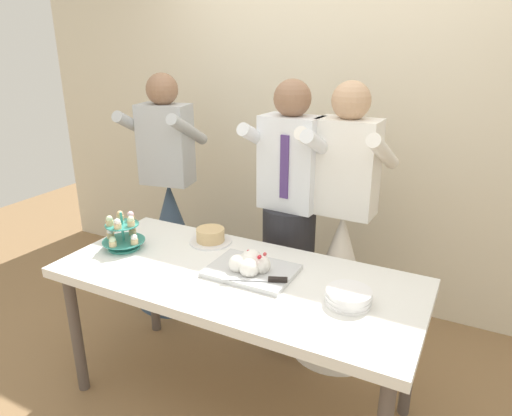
{
  "coord_description": "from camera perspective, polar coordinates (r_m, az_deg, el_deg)",
  "views": [
    {
      "loc": [
        1.01,
        -1.75,
        1.85
      ],
      "look_at": [
        0.03,
        0.15,
        1.07
      ],
      "focal_mm": 32.34,
      "sensor_mm": 36.0,
      "label": 1
    }
  ],
  "objects": [
    {
      "name": "dessert_table",
      "position": [
        2.32,
        -2.43,
        -9.72
      ],
      "size": [
        1.8,
        0.8,
        0.78
      ],
      "color": "white",
      "rests_on": "ground_plane"
    },
    {
      "name": "round_cake",
      "position": [
        2.62,
        -5.65,
        -3.5
      ],
      "size": [
        0.24,
        0.24,
        0.08
      ],
      "color": "white",
      "rests_on": "dessert_table"
    },
    {
      "name": "plate_stack",
      "position": [
        2.07,
        11.37,
        -10.72
      ],
      "size": [
        0.2,
        0.2,
        0.07
      ],
      "color": "white",
      "rests_on": "dessert_table"
    },
    {
      "name": "cupcake_stand",
      "position": [
        2.61,
        -16.15,
        -3.04
      ],
      "size": [
        0.23,
        0.23,
        0.21
      ],
      "color": "teal",
      "rests_on": "dessert_table"
    },
    {
      "name": "person_groom",
      "position": [
        2.81,
        4.09,
        -3.22
      ],
      "size": [
        0.49,
        0.51,
        1.66
      ],
      "color": "#232328",
      "rests_on": "ground_plane"
    },
    {
      "name": "rear_wall",
      "position": [
        3.31,
        9.57,
        12.77
      ],
      "size": [
        5.2,
        0.1,
        2.9
      ],
      "primitive_type": "cube",
      "color": "beige",
      "rests_on": "ground_plane"
    },
    {
      "name": "ground_plane",
      "position": [
        2.74,
        -2.2,
        -22.57
      ],
      "size": [
        8.0,
        8.0,
        0.0
      ],
      "primitive_type": "plane",
      "color": "olive"
    },
    {
      "name": "person_guest",
      "position": [
        3.38,
        -10.42,
        -2.41
      ],
      "size": [
        0.57,
        0.56,
        1.66
      ],
      "color": "#334760",
      "rests_on": "ground_plane"
    },
    {
      "name": "main_cake_tray",
      "position": [
        2.27,
        -0.59,
        -7.2
      ],
      "size": [
        0.43,
        0.32,
        0.12
      ],
      "color": "silver",
      "rests_on": "dessert_table"
    },
    {
      "name": "person_bride",
      "position": [
        2.82,
        10.32,
        -7.06
      ],
      "size": [
        0.56,
        0.56,
        1.66
      ],
      "color": "white",
      "rests_on": "ground_plane"
    }
  ]
}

